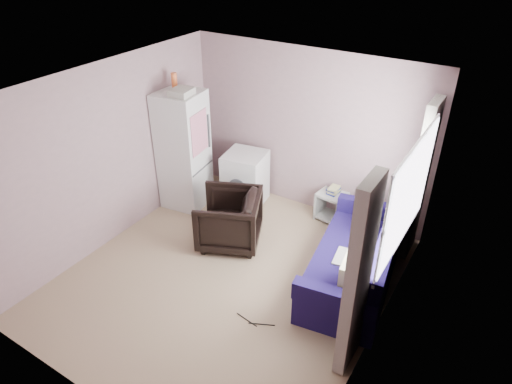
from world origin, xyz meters
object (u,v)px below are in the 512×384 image
Objects in this scene: washing_machine at (245,177)px; sofa at (359,263)px; armchair at (229,217)px; side_table at (332,204)px; fridge at (184,150)px.

washing_machine is 0.40× the size of sofa.
sofa is at bearing 70.31° from armchair.
washing_machine is 1.54× the size of side_table.
armchair is 0.40× the size of sofa.
fridge is (-1.19, 0.52, 0.51)m from armchair.
washing_machine is 1.43m from side_table.
sofa is at bearing -15.00° from fridge.
armchair is at bearing -78.20° from washing_machine.
armchair is 1.54× the size of side_table.
fridge is 2.42m from side_table.
armchair is 1.86m from sofa.
sofa is (3.04, -0.38, -0.61)m from fridge.
side_table is (1.39, 0.30, -0.19)m from washing_machine.
side_table is 1.47m from sofa.
sofa reaches higher than armchair.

